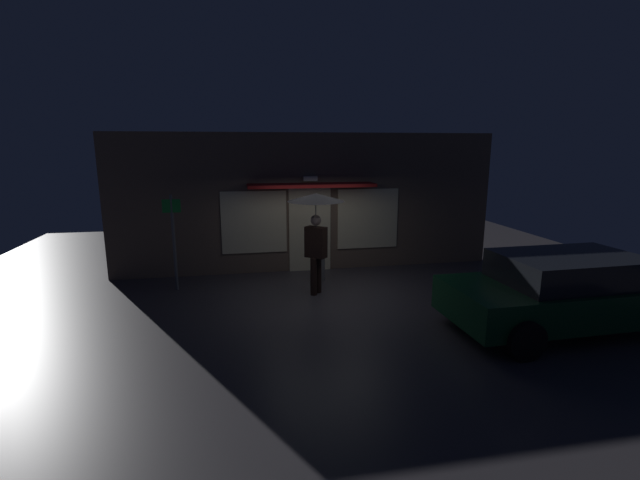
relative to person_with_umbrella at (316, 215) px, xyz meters
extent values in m
plane|color=#38353A|center=(0.19, -0.27, -1.80)|extent=(18.00, 18.00, 0.00)
cube|color=brown|center=(0.19, 2.08, 0.01)|extent=(10.14, 0.30, 3.60)
cube|color=beige|center=(0.19, 1.91, -0.70)|extent=(1.10, 0.04, 2.20)
cube|color=beige|center=(-1.26, 1.91, -0.45)|extent=(1.66, 0.04, 1.60)
cube|color=beige|center=(1.77, 1.91, -0.45)|extent=(1.66, 0.04, 1.60)
cube|color=white|center=(0.19, 1.83, 0.65)|extent=(0.36, 0.16, 0.12)
cube|color=maroon|center=(0.19, 1.58, 0.50)|extent=(3.20, 0.70, 0.08)
cylinder|color=black|center=(0.06, 0.08, -1.37)|extent=(0.15, 0.15, 0.85)
cylinder|color=black|center=(-0.06, -0.08, -1.37)|extent=(0.15, 0.15, 0.85)
cube|color=black|center=(0.00, 0.00, -0.61)|extent=(0.51, 0.48, 0.68)
cube|color=silver|center=(-0.08, 0.10, -0.61)|extent=(0.12, 0.11, 0.55)
cube|color=#721966|center=(-0.08, 0.10, -0.63)|extent=(0.05, 0.05, 0.44)
sphere|color=tan|center=(0.00, 0.00, -0.12)|extent=(0.23, 0.23, 0.23)
cylinder|color=slate|center=(0.00, 0.00, -0.05)|extent=(0.02, 0.02, 1.04)
cone|color=black|center=(0.00, 0.00, 0.39)|extent=(1.24, 1.24, 0.17)
cube|color=#0C3F1E|center=(4.08, -2.75, -1.21)|extent=(4.36, 1.90, 0.62)
cube|color=black|center=(4.08, -2.75, -0.65)|extent=(2.46, 1.65, 0.50)
cylinder|color=black|center=(5.53, -1.82, -1.48)|extent=(0.64, 0.23, 0.64)
cylinder|color=black|center=(2.59, -1.88, -1.48)|extent=(0.64, 0.23, 0.64)
cylinder|color=black|center=(2.63, -3.69, -1.48)|extent=(0.64, 0.23, 0.64)
cylinder|color=#595B60|center=(-3.12, 0.89, -0.69)|extent=(0.07, 0.07, 2.21)
cube|color=#198C33|center=(-3.12, 0.87, 0.16)|extent=(0.40, 0.02, 0.30)
cylinder|color=slate|center=(0.27, 1.02, -1.51)|extent=(0.29, 0.29, 0.57)
camera|label=1|loc=(-1.69, -9.34, 1.49)|focal=24.77mm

